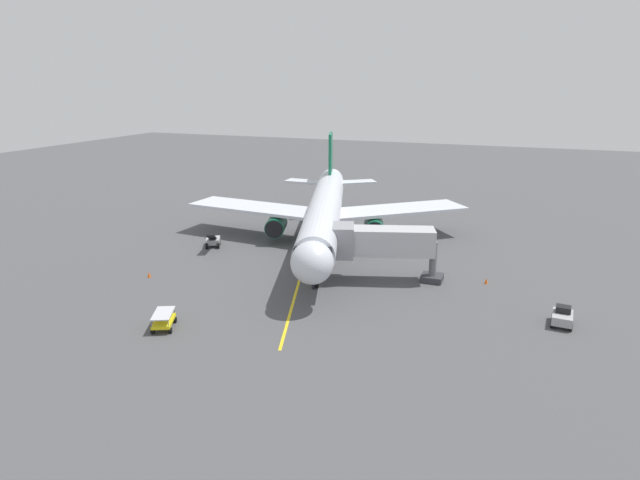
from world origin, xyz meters
The scene contains 11 objects.
ground_plane centered at (0.00, 0.00, 0.00)m, with size 220.00×220.00×0.00m, color #4C4C4F.
apron_lead_in_line centered at (0.50, 6.42, 0.01)m, with size 0.24×40.00×0.01m, color yellow.
airplane centered at (0.58, 0.16, 4.00)m, with size 33.26×39.45×11.50m.
jet_bridge centered at (-7.87, 9.35, 3.76)m, with size 11.41×5.84×5.40m.
ground_crew_marshaller centered at (-3.33, 13.71, 0.89)m, with size 0.40×0.47×1.71m.
belt_loader_near_nose centered at (12.40, 5.53, 0.71)m, with size 3.16×4.62×2.32m.
tug_portside centered at (-24.45, 13.83, 0.70)m, with size 1.72×2.41×1.50m.
baggage_cart_starboard_side centered at (4.58, 25.39, 0.66)m, with size 2.38×2.95×1.27m.
safety_cone_nose_left centered at (-13.75, 6.95, 0.28)m, with size 0.32×0.32×0.55m, color #F2590F.
safety_cone_nose_right centered at (12.85, 16.56, 0.28)m, with size 0.32×0.32×0.55m, color #F2590F.
safety_cone_wing_port centered at (-18.20, 6.61, 0.28)m, with size 0.32×0.32×0.55m, color #F2590F.
Camera 1 is at (-20.27, 56.59, 18.52)m, focal length 30.01 mm.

